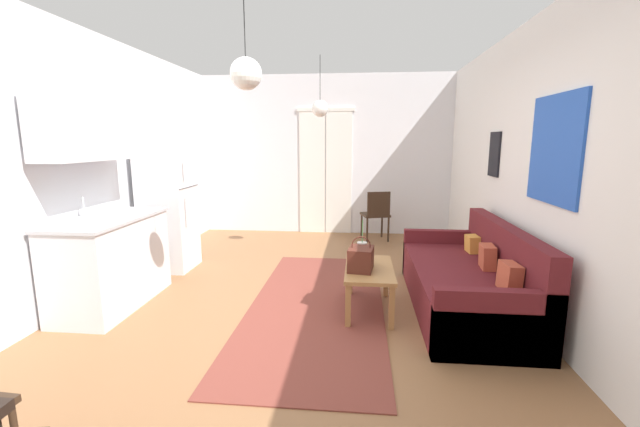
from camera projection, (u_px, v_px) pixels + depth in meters
name	position (u px, v px, depth m)	size (l,w,h in m)	color
ground_plane	(291.00, 326.00, 3.72)	(4.97, 7.98, 0.10)	#8E603D
wall_back	(325.00, 156.00, 7.12)	(4.57, 0.13, 2.77)	silver
wall_right	(561.00, 173.00, 3.25)	(0.12, 7.58, 2.77)	white
wall_left	(48.00, 169.00, 3.68)	(0.12, 7.58, 2.77)	silver
area_rug	(317.00, 304.00, 4.07)	(1.32, 3.23, 0.01)	brown
couch	(471.00, 283.00, 3.94)	(0.92, 2.10, 0.84)	#5B191E
coffee_table	(369.00, 274.00, 3.89)	(0.46, 0.86, 0.43)	#A87542
bamboo_vase	(362.00, 253.00, 3.95)	(0.10, 0.10, 0.45)	beige
handbag	(361.00, 259.00, 3.78)	(0.26, 0.31, 0.33)	#512319
refrigerator	(168.00, 205.00, 5.12)	(0.60, 0.58, 1.66)	white
kitchen_counter	(105.00, 230.00, 3.95)	(0.62, 1.28, 2.06)	silver
accent_chair	(376.00, 213.00, 6.60)	(0.51, 0.50, 0.83)	#382619
pendant_lamp_near	(246.00, 74.00, 3.15)	(0.25, 0.25, 0.74)	black
pendant_lamp_far	(320.00, 108.00, 5.47)	(0.23, 0.23, 0.81)	black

